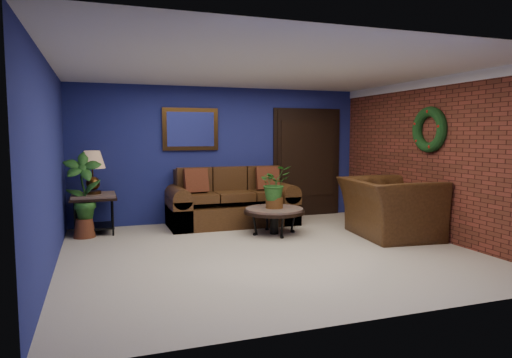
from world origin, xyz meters
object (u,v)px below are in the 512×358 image
object	(u,v)px
side_chair	(247,194)
end_table	(94,203)
coffee_table	(274,212)
armchair	(389,208)
sofa	(231,206)
table_lamp	(92,167)

from	to	relation	value
side_chair	end_table	bearing A→B (deg)	177.03
coffee_table	armchair	size ratio (longest dim) A/B	0.70
sofa	table_lamp	size ratio (longest dim) A/B	3.36
sofa	end_table	xyz separation A→B (m)	(-2.36, -0.04, 0.17)
coffee_table	table_lamp	world-z (taller)	table_lamp
coffee_table	armchair	distance (m)	1.84
end_table	armchair	size ratio (longest dim) A/B	0.50
table_lamp	end_table	bearing A→B (deg)	0.00
sofa	side_chair	bearing A→B (deg)	6.26
sofa	end_table	world-z (taller)	sofa
coffee_table	end_table	size ratio (longest dim) A/B	1.39
sofa	side_chair	distance (m)	0.37
table_lamp	side_chair	size ratio (longest dim) A/B	0.72
coffee_table	end_table	bearing A→B (deg)	160.07
sofa	end_table	bearing A→B (deg)	-179.12
coffee_table	table_lamp	distance (m)	3.05
end_table	table_lamp	bearing A→B (deg)	180.00
side_chair	armchair	distance (m)	2.58
sofa	end_table	size ratio (longest dim) A/B	3.18
table_lamp	armchair	xyz separation A→B (m)	(4.45, -1.78, -0.63)
sofa	coffee_table	xyz separation A→B (m)	(0.43, -1.05, 0.03)
sofa	coffee_table	distance (m)	1.13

